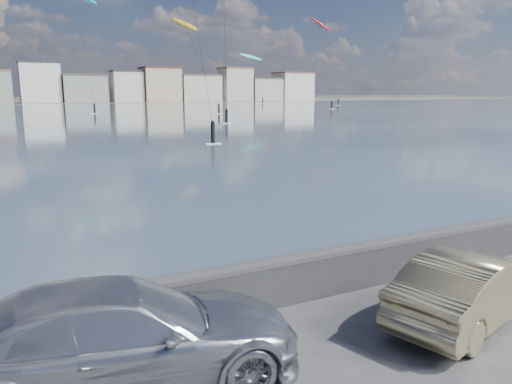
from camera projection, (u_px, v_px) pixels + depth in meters
ground at (317, 379)px, 7.88m from camera, size 700.00×700.00×0.00m
bay_water at (21, 116)px, 87.40m from camera, size 500.00×177.00×0.00m
far_shore_strip at (6, 102)px, 181.70m from camera, size 500.00×60.00×0.00m
seawall at (242, 286)px, 10.11m from camera, size 400.00×0.36×1.08m
far_buildings at (9, 85)px, 168.91m from camera, size 240.79×13.26×14.60m
car_silver at (122, 335)px, 7.61m from camera, size 5.86×3.06×1.62m
car_champagne at (470, 287)px, 9.76m from camera, size 4.49×2.60×1.40m
kitesurfer_6 at (185, 26)px, 103.78m from camera, size 5.30×19.51×20.00m
kitesurfer_16 at (320, 26)px, 157.04m from camera, size 7.78×17.77×27.42m
kitesurfer_18 at (251, 57)px, 172.72m from camera, size 9.57×12.41×17.63m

